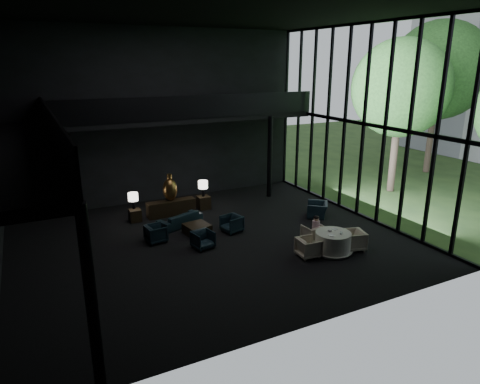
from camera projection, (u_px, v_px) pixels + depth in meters
name	position (u px, v px, depth m)	size (l,w,h in m)	color
floor	(213.00, 242.00, 16.00)	(14.00, 12.00, 0.02)	black
ceiling	(208.00, 12.00, 13.66)	(14.00, 12.00, 0.02)	black
wall_back	(160.00, 117.00, 19.96)	(14.00, 0.04, 8.00)	black
wall_front	(313.00, 175.00, 9.71)	(14.00, 0.04, 8.00)	black
curtain_wall	(364.00, 124.00, 17.82)	(0.20, 12.00, 8.00)	black
mezzanine_left	(17.00, 152.00, 12.25)	(2.00, 12.00, 0.25)	black
mezzanine_back	(188.00, 118.00, 19.53)	(12.00, 2.00, 0.25)	black
railing_left	(52.00, 129.00, 12.50)	(0.06, 12.00, 1.00)	black
railing_back	(195.00, 107.00, 18.50)	(12.00, 0.06, 1.00)	black
column_sw	(91.00, 299.00, 8.39)	(0.24, 0.24, 4.00)	black
column_nw	(50.00, 172.00, 18.13)	(0.24, 0.24, 4.00)	black
column_ne	(270.00, 157.00, 20.90)	(0.24, 0.24, 4.00)	black
tree_near	(401.00, 88.00, 20.92)	(4.80, 4.80, 7.65)	#382D23
tree_far	(439.00, 71.00, 24.56)	(5.60, 5.60, 8.80)	#382D23
console	(171.00, 208.00, 18.73)	(2.12, 0.48, 0.67)	black
bronze_urn	(170.00, 189.00, 18.53)	(0.63, 0.63, 1.18)	olive
side_table_left	(135.00, 215.00, 18.05)	(0.47, 0.47, 0.52)	black
table_lamp_left	(133.00, 197.00, 17.93)	(0.42, 0.42, 0.70)	black
side_table_right	(204.00, 202.00, 19.59)	(0.54, 0.54, 0.59)	black
table_lamp_right	(203.00, 185.00, 19.37)	(0.44, 0.44, 0.73)	black
sofa	(180.00, 218.00, 17.54)	(1.74, 0.51, 0.68)	#1A282F
lounge_armchair_west	(156.00, 233.00, 15.95)	(0.66, 0.62, 0.68)	#212D3B
lounge_armchair_east	(232.00, 223.00, 16.90)	(0.68, 0.64, 0.70)	black
lounge_armchair_south	(203.00, 240.00, 15.42)	(0.63, 0.59, 0.65)	black
window_armchair	(317.00, 208.00, 18.56)	(0.88, 0.57, 0.77)	black
coffee_table	(197.00, 229.00, 16.73)	(0.89, 0.89, 0.39)	black
dining_table	(333.00, 244.00, 15.07)	(1.41, 1.41, 0.75)	white
dining_chair_north	(313.00, 233.00, 15.98)	(0.65, 0.61, 0.67)	beige
dining_chair_east	(353.00, 239.00, 15.29)	(0.76, 0.72, 0.79)	tan
dining_chair_west	(309.00, 247.00, 14.73)	(0.70, 0.65, 0.72)	tan
child	(316.00, 223.00, 15.79)	(0.28, 0.28, 0.61)	beige
plate_a	(331.00, 235.00, 14.70)	(0.23, 0.23, 0.01)	white
plate_b	(335.00, 229.00, 15.24)	(0.22, 0.22, 0.02)	white
saucer	(341.00, 233.00, 14.88)	(0.15, 0.15, 0.01)	white
coffee_cup	(341.00, 232.00, 14.91)	(0.08, 0.08, 0.06)	white
cereal_bowl	(330.00, 230.00, 15.03)	(0.16, 0.16, 0.08)	white
cream_pot	(341.00, 233.00, 14.77)	(0.07, 0.07, 0.08)	#99999E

